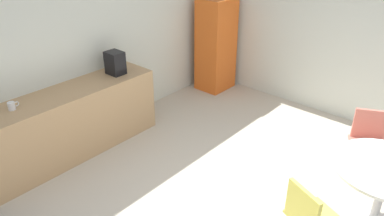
% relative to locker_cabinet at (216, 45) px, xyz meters
% --- Properties ---
extents(wall_back, '(6.00, 0.10, 2.60)m').
position_rel_locker_cabinet_xyz_m(wall_back, '(-2.55, 0.45, 0.48)').
color(wall_back, silver).
rests_on(wall_back, ground_plane).
extents(wall_side_right, '(0.10, 6.00, 2.60)m').
position_rel_locker_cabinet_xyz_m(wall_side_right, '(0.45, -2.55, 0.48)').
color(wall_side_right, silver).
rests_on(wall_side_right, ground_plane).
extents(counter_block, '(2.39, 0.60, 0.90)m').
position_rel_locker_cabinet_xyz_m(counter_block, '(-2.93, 0.10, -0.37)').
color(counter_block, tan).
rests_on(counter_block, ground_plane).
extents(locker_cabinet, '(0.60, 0.50, 1.64)m').
position_rel_locker_cabinet_xyz_m(locker_cabinet, '(0.00, 0.00, 0.00)').
color(locker_cabinet, orange).
rests_on(locker_cabinet, ground_plane).
extents(chair_coral, '(0.56, 0.56, 0.83)m').
position_rel_locker_cabinet_xyz_m(chair_coral, '(-0.84, -2.99, -0.30)').
color(chair_coral, silver).
rests_on(chair_coral, ground_plane).
extents(chair_yellow, '(0.55, 0.55, 0.83)m').
position_rel_locker_cabinet_xyz_m(chair_yellow, '(-2.54, -3.04, -0.30)').
color(chair_yellow, silver).
rests_on(chair_yellow, ground_plane).
extents(mug_white, '(0.13, 0.08, 0.09)m').
position_rel_locker_cabinet_xyz_m(mug_white, '(-3.61, 0.13, 0.13)').
color(mug_white, white).
rests_on(mug_white, counter_block).
extents(mug_green, '(0.13, 0.08, 0.09)m').
position_rel_locker_cabinet_xyz_m(mug_green, '(-2.08, 0.16, 0.13)').
color(mug_green, '#338C59').
rests_on(mug_green, counter_block).
extents(coffee_maker, '(0.20, 0.24, 0.32)m').
position_rel_locker_cabinet_xyz_m(coffee_maker, '(-2.15, 0.10, 0.24)').
color(coffee_maker, black).
rests_on(coffee_maker, counter_block).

